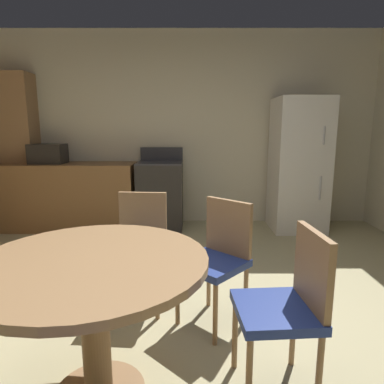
{
  "coord_description": "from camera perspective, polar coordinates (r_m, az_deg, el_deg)",
  "views": [
    {
      "loc": [
        0.09,
        -1.95,
        1.36
      ],
      "look_at": [
        0.08,
        0.91,
        0.82
      ],
      "focal_mm": 31.12,
      "sensor_mm": 36.0,
      "label": 1
    }
  ],
  "objects": [
    {
      "name": "chair_north",
      "position": [
        2.64,
        -8.76,
        -8.39
      ],
      "size": [
        0.43,
        0.43,
        0.87
      ],
      "rotation": [
        0.0,
        0.0,
        4.63
      ],
      "color": "#9E754C",
      "rests_on": "ground"
    },
    {
      "name": "wall_back",
      "position": [
        4.89,
        -0.94,
        10.67
      ],
      "size": [
        5.65,
        0.12,
        2.7
      ],
      "primitive_type": "cube",
      "color": "beige",
      "rests_on": "ground"
    },
    {
      "name": "refrigerator",
      "position": [
        4.69,
        17.89,
        4.38
      ],
      "size": [
        0.68,
        0.68,
        1.76
      ],
      "color": "white",
      "rests_on": "ground"
    },
    {
      "name": "dining_table",
      "position": [
        1.74,
        -16.5,
        -15.78
      ],
      "size": [
        1.12,
        1.12,
        0.76
      ],
      "color": "#9E754C",
      "rests_on": "ground"
    },
    {
      "name": "chair_east",
      "position": [
        1.85,
        16.34,
        -17.5
      ],
      "size": [
        0.43,
        0.43,
        0.87
      ],
      "rotation": [
        0.0,
        0.0,
        3.21
      ],
      "color": "#9E754C",
      "rests_on": "ground"
    },
    {
      "name": "chair_northeast",
      "position": [
        2.38,
        4.6,
        -10.52
      ],
      "size": [
        0.57,
        0.57,
        0.87
      ],
      "rotation": [
        0.0,
        0.0,
        3.96
      ],
      "color": "#9E754C",
      "rests_on": "ground"
    },
    {
      "name": "kitchen_counter",
      "position": [
        4.88,
        -20.24,
        -0.63
      ],
      "size": [
        1.83,
        0.6,
        0.9
      ],
      "primitive_type": "cube",
      "color": "olive",
      "rests_on": "ground"
    },
    {
      "name": "oven_range",
      "position": [
        4.6,
        -5.32,
        -0.46
      ],
      "size": [
        0.6,
        0.6,
        1.1
      ],
      "color": "#2D2B28",
      "rests_on": "ground"
    },
    {
      "name": "ground_plane",
      "position": [
        2.38,
        -2.22,
        -24.14
      ],
      "size": [
        14.0,
        14.0,
        0.0
      ],
      "primitive_type": "plane",
      "color": "tan"
    },
    {
      "name": "pantry_column",
      "position": [
        5.25,
        -27.14,
        6.22
      ],
      "size": [
        0.44,
        0.36,
        2.1
      ],
      "primitive_type": "cube",
      "color": "#9E754C",
      "rests_on": "ground"
    },
    {
      "name": "microwave",
      "position": [
        4.9,
        -23.35,
        6.04
      ],
      "size": [
        0.44,
        0.32,
        0.26
      ],
      "primitive_type": "cube",
      "color": "black",
      "rests_on": "kitchen_counter"
    }
  ]
}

